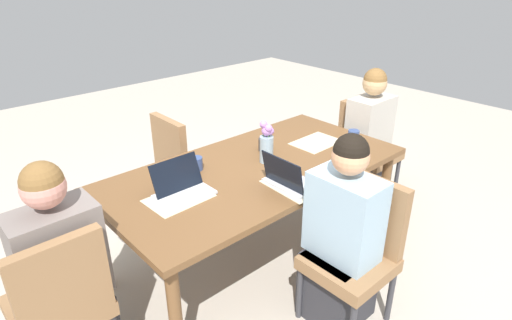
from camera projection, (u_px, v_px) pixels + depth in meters
ground_plane at (256, 255)px, 3.17m from camera, size 10.00×10.00×0.00m
dining_table at (256, 176)px, 2.89m from camera, size 2.05×1.03×0.74m
chair_far_left_near at (358, 246)px, 2.45m from camera, size 0.44×0.44×0.90m
person_far_left_near at (342, 243)px, 2.44m from camera, size 0.36×0.40×1.19m
chair_head_right_left_mid at (61, 300)px, 2.06m from camera, size 0.44×0.44×0.90m
person_head_right_left_mid at (66, 282)px, 2.14m from camera, size 0.40×0.36×1.19m
chair_head_left_left_far at (364, 143)px, 3.84m from camera, size 0.44×0.44×0.90m
person_head_left_left_far at (367, 144)px, 3.74m from camera, size 0.40×0.36×1.19m
chair_near_right_near at (184, 162)px, 3.47m from camera, size 0.44×0.44×0.90m
flower_vase at (267, 142)px, 2.87m from camera, size 0.09×0.09×0.30m
placemat_far_left_near at (294, 186)px, 2.61m from camera, size 0.28×0.37×0.00m
placemat_head_right_left_mid at (179, 198)px, 2.48m from camera, size 0.37×0.27×0.00m
placemat_head_left_left_far at (317, 143)px, 3.23m from camera, size 0.36×0.27×0.00m
laptop_head_right_left_mid at (182, 188)px, 2.50m from camera, size 0.32×0.22×0.20m
laptop_far_left_near at (289, 180)px, 2.59m from camera, size 0.22×0.32×0.21m
coffee_mug_near_left at (353, 137)px, 3.20m from camera, size 0.08×0.08×0.10m
coffee_mug_near_right at (264, 145)px, 3.08m from camera, size 0.09×0.09×0.09m
coffee_mug_centre_left at (196, 164)px, 2.80m from camera, size 0.09×0.09×0.09m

